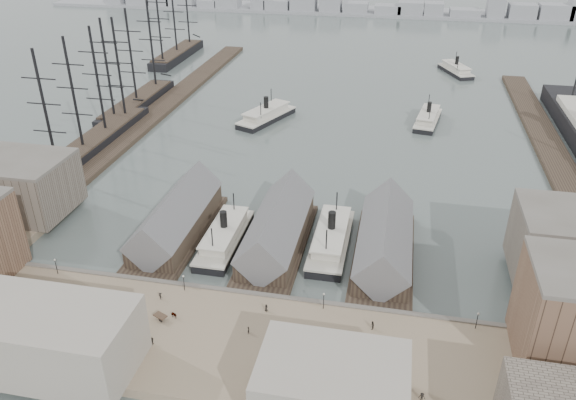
% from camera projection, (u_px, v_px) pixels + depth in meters
% --- Properties ---
extents(ground, '(900.00, 900.00, 0.00)m').
position_uv_depth(ground, '(261.00, 287.00, 124.44)').
color(ground, '#495553').
rests_on(ground, ground).
extents(quay, '(180.00, 30.00, 2.00)m').
position_uv_depth(quay, '(235.00, 346.00, 106.75)').
color(quay, '#7F6D55').
rests_on(quay, ground).
extents(seawall, '(180.00, 1.20, 2.30)m').
position_uv_depth(seawall, '(255.00, 297.00, 119.42)').
color(seawall, '#59544C').
rests_on(seawall, ground).
extents(west_wharf, '(10.00, 220.00, 1.60)m').
position_uv_depth(west_wharf, '(156.00, 113.00, 222.20)').
color(west_wharf, '#2D231C').
rests_on(west_wharf, ground).
extents(east_wharf, '(10.00, 180.00, 1.60)m').
position_uv_depth(east_wharf, '(552.00, 152.00, 187.75)').
color(east_wharf, '#2D231C').
rests_on(east_wharf, ground).
extents(ferry_shed_west, '(14.00, 42.00, 12.60)m').
position_uv_depth(ferry_shed_west, '(177.00, 219.00, 141.37)').
color(ferry_shed_west, '#2D231C').
rests_on(ferry_shed_west, ground).
extents(ferry_shed_center, '(14.00, 42.00, 12.60)m').
position_uv_depth(ferry_shed_center, '(277.00, 230.00, 136.77)').
color(ferry_shed_center, '#2D231C').
rests_on(ferry_shed_center, ground).
extents(ferry_shed_east, '(14.00, 42.00, 12.60)m').
position_uv_depth(ferry_shed_east, '(385.00, 242.00, 132.16)').
color(ferry_shed_east, '#2D231C').
rests_on(ferry_shed_east, ground).
extents(warehouse_west_back, '(26.00, 20.00, 14.00)m').
position_uv_depth(warehouse_west_back, '(19.00, 186.00, 148.04)').
color(warehouse_west_back, '#60564C').
rests_on(warehouse_west_back, west_land).
extents(street_bldg_center, '(24.00, 16.00, 10.00)m').
position_uv_depth(street_bldg_center, '(332.00, 387.00, 90.01)').
color(street_bldg_center, gray).
rests_on(street_bldg_center, quay).
extents(street_bldg_west, '(30.00, 16.00, 12.00)m').
position_uv_depth(street_bldg_west, '(50.00, 338.00, 98.39)').
color(street_bldg_west, gray).
rests_on(street_bldg_west, quay).
extents(lamp_post_far_w, '(0.44, 0.44, 3.92)m').
position_uv_depth(lamp_post_far_w, '(56.00, 264.00, 124.14)').
color(lamp_post_far_w, black).
rests_on(lamp_post_far_w, quay).
extents(lamp_post_near_w, '(0.44, 0.44, 3.92)m').
position_uv_depth(lamp_post_near_w, '(184.00, 280.00, 118.83)').
color(lamp_post_near_w, black).
rests_on(lamp_post_near_w, quay).
extents(lamp_post_near_e, '(0.44, 0.44, 3.92)m').
position_uv_depth(lamp_post_near_e, '(324.00, 298.00, 113.52)').
color(lamp_post_near_e, black).
rests_on(lamp_post_near_e, quay).
extents(lamp_post_far_e, '(0.44, 0.44, 3.92)m').
position_uv_depth(lamp_post_far_e, '(478.00, 318.00, 108.20)').
color(lamp_post_far_e, black).
rests_on(lamp_post_far_e, quay).
extents(far_shore, '(500.00, 40.00, 15.72)m').
position_uv_depth(far_shore, '(369.00, 9.00, 410.66)').
color(far_shore, gray).
rests_on(far_shore, ground).
extents(ferry_docked_west, '(8.16, 27.21, 9.72)m').
position_uv_depth(ferry_docked_west, '(225.00, 236.00, 138.77)').
color(ferry_docked_west, black).
rests_on(ferry_docked_west, ground).
extents(ferry_docked_east, '(8.67, 28.91, 10.33)m').
position_uv_depth(ferry_docked_east, '(331.00, 238.00, 137.64)').
color(ferry_docked_east, black).
rests_on(ferry_docked_east, ground).
extents(ferry_open_near, '(18.74, 29.45, 10.13)m').
position_uv_depth(ferry_open_near, '(266.00, 115.00, 215.40)').
color(ferry_open_near, black).
rests_on(ferry_open_near, ground).
extents(ferry_open_mid, '(11.39, 25.82, 8.91)m').
position_uv_depth(ferry_open_mid, '(428.00, 118.00, 213.09)').
color(ferry_open_mid, black).
rests_on(ferry_open_mid, ground).
extents(ferry_open_far, '(16.82, 25.99, 8.95)m').
position_uv_depth(ferry_open_far, '(456.00, 69.00, 273.01)').
color(ferry_open_far, black).
rests_on(ferry_open_far, ground).
extents(sailing_ship_near, '(9.61, 66.21, 39.51)m').
position_uv_depth(sailing_ship_near, '(95.00, 140.00, 191.78)').
color(sailing_ship_near, black).
rests_on(sailing_ship_near, ground).
extents(sailing_ship_mid, '(9.58, 55.34, 39.38)m').
position_uv_depth(sailing_ship_mid, '(137.00, 102.00, 227.91)').
color(sailing_ship_mid, black).
rests_on(sailing_ship_mid, ground).
extents(sailing_ship_far, '(9.85, 54.72, 40.49)m').
position_uv_depth(sailing_ship_far, '(177.00, 53.00, 298.26)').
color(sailing_ship_far, black).
rests_on(sailing_ship_far, ground).
extents(tram, '(3.33, 11.23, 3.96)m').
position_uv_depth(tram, '(550.00, 366.00, 97.94)').
color(tram, black).
rests_on(tram, quay).
extents(horse_cart_left, '(4.70, 1.54, 1.72)m').
position_uv_depth(horse_cart_left, '(76.00, 289.00, 119.06)').
color(horse_cart_left, black).
rests_on(horse_cart_left, quay).
extents(horse_cart_center, '(4.81, 2.94, 1.43)m').
position_uv_depth(horse_cart_center, '(169.00, 316.00, 111.70)').
color(horse_cart_center, black).
rests_on(horse_cart_center, quay).
extents(horse_cart_right, '(4.71, 2.00, 1.59)m').
position_uv_depth(horse_cart_right, '(368.00, 363.00, 100.31)').
color(horse_cart_right, black).
rests_on(horse_cart_right, quay).
extents(pedestrian_0, '(0.61, 0.73, 1.75)m').
position_uv_depth(pedestrian_0, '(16.00, 289.00, 118.96)').
color(pedestrian_0, black).
rests_on(pedestrian_0, quay).
extents(pedestrian_1, '(1.07, 1.09, 1.78)m').
position_uv_depth(pedestrian_1, '(43.00, 312.00, 112.34)').
color(pedestrian_1, black).
rests_on(pedestrian_1, quay).
extents(pedestrian_2, '(1.17, 0.98, 1.58)m').
position_uv_depth(pedestrian_2, '(161.00, 296.00, 117.11)').
color(pedestrian_2, black).
rests_on(pedestrian_2, quay).
extents(pedestrian_3, '(0.45, 0.95, 1.57)m').
position_uv_depth(pedestrian_3, '(152.00, 341.00, 105.33)').
color(pedestrian_3, black).
rests_on(pedestrian_3, quay).
extents(pedestrian_4, '(0.77, 0.93, 1.63)m').
position_uv_depth(pedestrian_4, '(266.00, 308.00, 113.75)').
color(pedestrian_4, black).
rests_on(pedestrian_4, quay).
extents(pedestrian_5, '(0.57, 0.68, 1.62)m').
position_uv_depth(pedestrian_5, '(249.00, 330.00, 107.91)').
color(pedestrian_5, black).
rests_on(pedestrian_5, quay).
extents(pedestrian_6, '(0.92, 1.05, 1.83)m').
position_uv_depth(pedestrian_6, '(372.00, 325.00, 108.94)').
color(pedestrian_6, black).
rests_on(pedestrian_6, quay).
extents(pedestrian_7, '(1.19, 0.74, 1.76)m').
position_uv_depth(pedestrian_7, '(422.00, 397.00, 93.36)').
color(pedestrian_7, black).
rests_on(pedestrian_7, quay).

